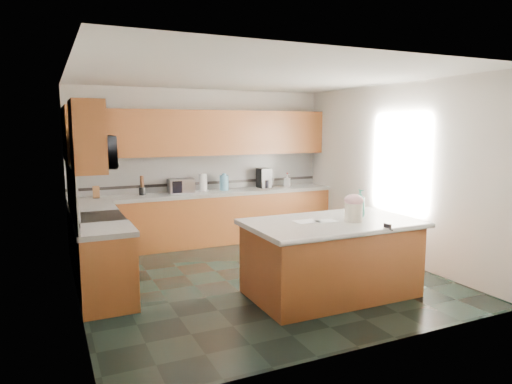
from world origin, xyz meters
TOP-DOWN VIEW (x-y plane):
  - floor at (0.00, 0.00)m, footprint 4.60×4.60m
  - ceiling at (0.00, 0.00)m, footprint 4.60×4.60m
  - wall_back at (0.00, 2.32)m, footprint 4.60×0.04m
  - wall_front at (0.00, -2.32)m, footprint 4.60×0.04m
  - wall_left at (-2.32, 0.00)m, footprint 0.04×4.60m
  - wall_right at (2.32, 0.00)m, footprint 0.04×4.60m
  - back_base_cab at (0.00, 2.00)m, footprint 4.60×0.60m
  - back_countertop at (0.00, 2.00)m, footprint 4.60×0.64m
  - back_upper_cab at (0.00, 2.13)m, footprint 4.60×0.33m
  - back_backsplash at (0.00, 2.29)m, footprint 4.60×0.02m
  - back_accent_band at (0.00, 2.28)m, footprint 4.60×0.01m
  - left_base_cab_rear at (-2.00, 1.29)m, footprint 0.60×0.82m
  - left_counter_rear at (-2.00, 1.29)m, footprint 0.64×0.82m
  - left_base_cab_front at (-2.00, -0.24)m, footprint 0.60×0.72m
  - left_counter_front at (-2.00, -0.24)m, footprint 0.64×0.72m
  - left_backsplash at (-2.29, 0.55)m, footprint 0.02×2.30m
  - left_accent_band at (-2.28, 0.55)m, footprint 0.01×2.30m
  - left_upper_cab_rear at (-2.13, 1.42)m, footprint 0.33×1.09m
  - left_upper_cab_front at (-2.13, -0.24)m, footprint 0.33×0.72m
  - range_body at (-2.00, 0.50)m, footprint 0.60×0.76m
  - range_oven_door at (-1.71, 0.50)m, footprint 0.02×0.68m
  - range_cooktop at (-2.00, 0.50)m, footprint 0.62×0.78m
  - range_handle at (-1.68, 0.50)m, footprint 0.02×0.66m
  - range_backguard at (-2.26, 0.50)m, footprint 0.06×0.76m
  - microwave at (-2.00, 0.50)m, footprint 0.50×0.73m
  - island_base at (0.53, -1.00)m, footprint 1.95×1.12m
  - island_top at (0.53, -1.00)m, footprint 2.05×1.22m
  - island_bullnose at (0.53, -1.60)m, footprint 2.05×0.06m
  - treat_jar at (0.76, -1.12)m, footprint 0.27×0.27m
  - treat_jar_lid at (0.76, -1.12)m, footprint 0.23×0.23m
  - treat_jar_knob at (0.76, -1.12)m, footprint 0.08×0.03m
  - treat_jar_knob_end_l at (0.72, -1.12)m, footprint 0.04×0.04m
  - treat_jar_knob_end_r at (0.80, -1.12)m, footprint 0.04×0.04m
  - soap_bottle_island at (1.00, -0.93)m, footprint 0.13×0.13m
  - paper_sheet_a at (0.46, -0.98)m, footprint 0.27×0.20m
  - paper_sheet_b at (0.24, -0.90)m, footprint 0.31×0.24m
  - clamp_body at (0.88, -1.58)m, footprint 0.04×0.09m
  - clamp_handle at (0.88, -1.64)m, footprint 0.01×0.06m
  - knife_block at (-1.86, 2.05)m, footprint 0.12×0.15m
  - utensil_crock at (-1.13, 2.08)m, footprint 0.11×0.11m
  - utensil_bundle at (-1.13, 2.08)m, footprint 0.06×0.06m
  - toaster_oven at (-0.48, 2.05)m, footprint 0.44×0.31m
  - toaster_oven_door at (-0.48, 1.91)m, footprint 0.38×0.01m
  - paper_towel at (-0.06, 2.10)m, footprint 0.14×0.14m
  - paper_towel_base at (-0.06, 2.10)m, footprint 0.20×0.20m
  - water_jug at (0.31, 2.06)m, footprint 0.16×0.16m
  - water_jug_neck at (0.31, 2.06)m, footprint 0.08×0.08m
  - coffee_maker at (1.11, 2.08)m, footprint 0.22×0.24m
  - coffee_carafe at (1.11, 2.03)m, footprint 0.15×0.15m
  - soap_bottle_back at (1.59, 2.05)m, footprint 0.15×0.15m
  - soap_back_cap at (1.59, 2.05)m, footprint 0.02×0.02m
  - window_light_proxy at (2.29, -0.20)m, footprint 0.02×1.40m

SIDE VIEW (x-z plane):
  - floor at x=0.00m, z-range 0.00..0.00m
  - range_oven_door at x=-1.71m, z-range 0.12..0.68m
  - back_base_cab at x=0.00m, z-range 0.00..0.86m
  - left_base_cab_rear at x=-2.00m, z-range 0.00..0.86m
  - left_base_cab_front at x=-2.00m, z-range 0.00..0.86m
  - island_base at x=0.53m, z-range 0.00..0.86m
  - range_body at x=-2.00m, z-range 0.00..0.88m
  - range_handle at x=-1.68m, z-range 0.77..0.79m
  - back_countertop at x=0.00m, z-range 0.86..0.92m
  - left_counter_rear at x=-2.00m, z-range 0.86..0.92m
  - left_counter_front at x=-2.00m, z-range 0.86..0.92m
  - island_top at x=0.53m, z-range 0.86..0.92m
  - island_bullnose at x=0.53m, z-range 0.86..0.92m
  - range_cooktop at x=-2.00m, z-range 0.88..0.92m
  - clamp_handle at x=0.88m, z-range 0.90..0.92m
  - paper_sheet_a at x=0.46m, z-range 0.92..0.92m
  - paper_sheet_b at x=0.24m, z-range 0.92..0.92m
  - paper_towel_base at x=-0.06m, z-range 0.92..0.93m
  - clamp_body at x=0.88m, z-range 0.89..0.97m
  - utensil_crock at x=-1.13m, z-range 0.92..1.05m
  - coffee_carafe at x=1.11m, z-range 0.92..1.07m
  - knife_block at x=-1.86m, z-range 0.91..1.12m
  - range_backguard at x=-2.26m, z-range 0.93..1.11m
  - treat_jar at x=0.76m, z-range 0.92..1.14m
  - soap_bottle_back at x=1.59m, z-range 0.92..1.15m
  - back_accent_band at x=0.00m, z-range 1.02..1.06m
  - left_accent_band at x=-2.28m, z-range 1.02..1.06m
  - toaster_oven at x=-0.48m, z-range 0.92..1.16m
  - toaster_oven_door at x=-0.48m, z-range 0.94..1.14m
  - water_jug at x=0.31m, z-range 0.92..1.19m
  - paper_towel at x=-0.06m, z-range 0.92..1.22m
  - soap_bottle_island at x=1.00m, z-range 0.92..1.27m
  - coffee_maker at x=1.11m, z-range 0.92..1.28m
  - utensil_bundle at x=-1.13m, z-range 1.05..1.25m
  - soap_back_cap at x=1.59m, z-range 1.15..1.18m
  - treat_jar_lid at x=0.76m, z-range 1.10..1.25m
  - water_jug_neck at x=0.31m, z-range 1.19..1.22m
  - treat_jar_knob at x=0.76m, z-range 1.21..1.24m
  - treat_jar_knob_end_l at x=0.72m, z-range 1.21..1.25m
  - treat_jar_knob_end_r at x=0.80m, z-range 1.21..1.25m
  - back_backsplash at x=0.00m, z-range 0.92..1.55m
  - left_backsplash at x=-2.29m, z-range 0.92..1.55m
  - wall_back at x=0.00m, z-range 0.00..2.70m
  - wall_front at x=0.00m, z-range 0.00..2.70m
  - wall_left at x=-2.32m, z-range 0.00..2.70m
  - wall_right at x=2.32m, z-range 0.00..2.70m
  - window_light_proxy at x=2.29m, z-range 0.95..2.05m
  - microwave at x=-2.00m, z-range 1.53..1.94m
  - back_upper_cab at x=0.00m, z-range 1.55..2.33m
  - left_upper_cab_rear at x=-2.13m, z-range 1.55..2.33m
  - left_upper_cab_front at x=-2.13m, z-range 1.55..2.33m
  - ceiling at x=0.00m, z-range 2.70..2.70m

